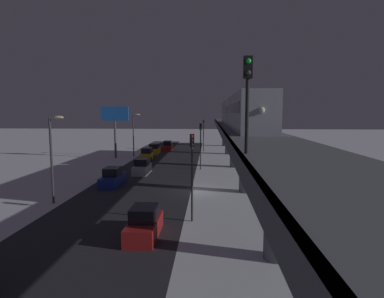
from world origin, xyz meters
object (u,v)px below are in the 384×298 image
Objects in this scene: sedan_silver at (142,168)px; rail_signal at (248,88)px; sedan_red at (144,224)px; traffic_light_near at (192,165)px; subway_train at (239,112)px; sedan_yellow_2 at (154,150)px; traffic_light_mid at (201,140)px; sedan_yellow at (147,155)px; sedan_blue at (113,178)px; commercial_billboard at (115,119)px; traffic_light_far at (204,131)px; sedan_red_2 at (168,146)px.

rail_signal is at bearing 110.75° from sedan_silver.
sedan_red is at bearing -47.36° from rail_signal.
subway_train is at bearing -104.74° from traffic_light_near.
sedan_silver is at bearing 95.26° from sedan_yellow_2.
sedan_yellow is at bearing -44.45° from traffic_light_mid.
rail_signal is (2.12, 27.91, 0.95)m from subway_train.
sedan_red is (-6.40, 14.25, 0.00)m from sedan_blue.
commercial_billboard is at bearing -12.93° from sedan_yellow.
commercial_billboard is at bearing -74.40° from sedan_blue.
sedan_red is 0.49× the size of commercial_billboard.
sedan_silver is (4.60, -20.99, -0.00)m from sedan_red.
sedan_blue is 6.97m from sedan_silver.
sedan_blue is 14.95m from traffic_light_near.
subway_train reaches higher than traffic_light_far.
sedan_blue is at bearing -59.38° from rail_signal.
sedan_blue is (12.10, -20.44, -8.15)m from rail_signal.
rail_signal is 0.45× the size of commercial_billboard.
sedan_red_2 is 0.74× the size of traffic_light_mid.
commercial_billboard is (7.56, -13.88, 6.03)m from sedan_silver.
rail_signal is at bearing 101.00° from sedan_red_2.
sedan_red is 46.01m from traffic_light_far.
subway_train is 24.66m from sedan_yellow_2.
traffic_light_near is at bearing 103.93° from sedan_yellow_2.
traffic_light_near is at bearing 99.73° from sedan_red_2.
traffic_light_mid is 0.72× the size of commercial_billboard.
sedan_yellow_2 is 11.21m from traffic_light_far.
traffic_light_far is at bearing -150.58° from sedan_yellow_2.
rail_signal is at bearing 95.22° from traffic_light_mid.
sedan_red_2 is at bearing -122.35° from commercial_billboard.
sedan_blue is at bearing 73.57° from traffic_light_far.
sedan_blue is at bearing 75.04° from sedan_silver.
subway_train is 5.76× the size of traffic_light_mid.
sedan_red_2 is (4.60, -46.80, 0.00)m from sedan_red.
sedan_blue is 0.73× the size of traffic_light_near.
sedan_red_2 is 44.51m from traffic_light_near.
traffic_light_far reaches higher than sedan_red_2.
sedan_red_2 is (-1.80, -6.25, 0.00)m from sedan_yellow_2.
subway_train is at bearing -152.27° from sedan_blue.
subway_train is 7.83× the size of sedan_red_2.
traffic_light_far is (-9.30, -5.25, 3.40)m from sedan_yellow_2.
subway_train is at bearing -176.61° from sedan_silver.
sedan_red is 0.93× the size of sedan_red_2.
rail_signal is at bearing 93.08° from traffic_light_far.
sedan_red_2 is at bearing -106.06° from sedan_yellow_2.
traffic_light_far is (-9.30, -31.54, 3.40)m from sedan_blue.
traffic_light_near is at bearing 106.96° from sedan_yellow.
sedan_silver is 19.73m from traffic_light_near.
sedan_yellow_2 is 0.65× the size of traffic_light_near.
traffic_light_near is (-2.90, -3.06, 3.40)m from sedan_red.
subway_train is 17.60m from sedan_blue.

